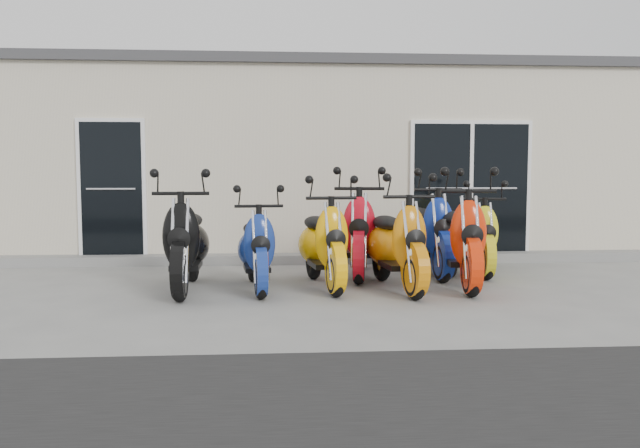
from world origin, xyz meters
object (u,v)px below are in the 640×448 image
at_px(scooter_front_black, 186,230).
at_px(scooter_back_red, 360,221).
at_px(scooter_front_blue, 256,237).
at_px(scooter_back_blue, 428,222).
at_px(scooter_front_orange_a, 323,231).
at_px(scooter_front_red, 460,227).
at_px(scooter_front_orange_b, 396,231).
at_px(scooter_back_yellow, 478,227).

xyz_separation_m(scooter_front_black, scooter_back_red, (2.28, 0.97, 0.02)).
bearing_deg(scooter_front_blue, scooter_front_black, 173.38).
bearing_deg(scooter_front_black, scooter_front_blue, -1.76).
height_order(scooter_front_blue, scooter_back_blue, scooter_back_blue).
relative_size(scooter_front_orange_a, scooter_front_red, 0.93).
bearing_deg(scooter_front_orange_a, scooter_back_blue, 20.95).
relative_size(scooter_front_black, scooter_front_orange_b, 1.04).
distance_m(scooter_front_orange_b, scooter_front_red, 0.86).
bearing_deg(scooter_back_yellow, scooter_front_blue, -154.86).
relative_size(scooter_front_orange_b, scooter_back_red, 0.94).
height_order(scooter_front_blue, scooter_back_red, scooter_back_red).
height_order(scooter_front_orange_a, scooter_front_orange_b, scooter_front_orange_b).
distance_m(scooter_front_red, scooter_back_yellow, 1.20).
relative_size(scooter_back_red, scooter_back_yellow, 1.14).
height_order(scooter_back_blue, scooter_back_yellow, scooter_back_blue).
bearing_deg(scooter_back_red, scooter_front_red, -30.24).
distance_m(scooter_front_black, scooter_back_yellow, 4.17).
relative_size(scooter_front_black, scooter_back_yellow, 1.11).
bearing_deg(scooter_front_red, scooter_front_blue, -173.72).
relative_size(scooter_front_blue, scooter_back_yellow, 0.97).
distance_m(scooter_back_blue, scooter_back_yellow, 0.77).
height_order(scooter_front_red, scooter_back_red, scooter_back_red).
bearing_deg(scooter_front_red, scooter_front_black, -174.02).
height_order(scooter_front_black, scooter_front_blue, scooter_front_black).
distance_m(scooter_front_orange_a, scooter_back_yellow, 2.52).
relative_size(scooter_front_red, scooter_back_blue, 1.01).
relative_size(scooter_front_orange_b, scooter_back_blue, 0.96).
distance_m(scooter_front_black, scooter_front_orange_b, 2.60).
xyz_separation_m(scooter_front_orange_b, scooter_back_blue, (0.66, 1.10, 0.03)).
distance_m(scooter_front_orange_b, scooter_back_yellow, 1.87).
bearing_deg(scooter_back_red, scooter_front_orange_a, -115.53).
bearing_deg(scooter_back_yellow, scooter_back_blue, -165.63).
height_order(scooter_front_blue, scooter_back_yellow, scooter_back_yellow).
bearing_deg(scooter_back_yellow, scooter_front_orange_a, -150.91).
xyz_separation_m(scooter_front_blue, scooter_back_red, (1.42, 0.97, 0.11)).
bearing_deg(scooter_front_black, scooter_back_red, 21.50).
relative_size(scooter_front_blue, scooter_front_red, 0.86).
xyz_separation_m(scooter_front_blue, scooter_front_orange_a, (0.84, 0.11, 0.05)).
bearing_deg(scooter_front_blue, scooter_front_red, -5.42).
bearing_deg(scooter_front_orange_b, scooter_front_orange_a, 158.87).
bearing_deg(scooter_front_blue, scooter_front_orange_a, 0.88).
xyz_separation_m(scooter_front_blue, scooter_front_orange_b, (1.73, -0.11, 0.07)).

